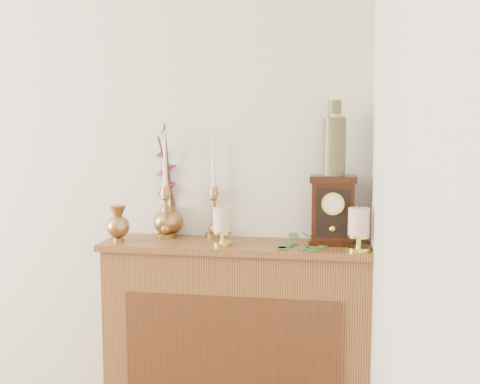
% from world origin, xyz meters
% --- Properties ---
extents(console_shelf, '(1.24, 0.34, 0.93)m').
position_xyz_m(console_shelf, '(1.40, 2.10, 0.44)').
color(console_shelf, brown).
rests_on(console_shelf, ground).
extents(candlestick_left, '(0.08, 0.08, 0.51)m').
position_xyz_m(candlestick_left, '(1.05, 2.15, 1.10)').
color(candlestick_left, '#A77A43').
rests_on(candlestick_left, console_shelf).
extents(candlestick_center, '(0.08, 0.08, 0.50)m').
position_xyz_m(candlestick_center, '(1.27, 2.21, 1.09)').
color(candlestick_center, '#A77A43').
rests_on(candlestick_center, console_shelf).
extents(bud_vase, '(0.10, 0.10, 0.17)m').
position_xyz_m(bud_vase, '(0.86, 2.02, 1.01)').
color(bud_vase, '#A77A43').
rests_on(bud_vase, console_shelf).
extents(ginger_jar, '(0.22, 0.24, 0.54)m').
position_xyz_m(ginger_jar, '(1.03, 2.25, 1.17)').
color(ginger_jar, '#A77A43').
rests_on(ginger_jar, console_shelf).
extents(pillar_candle_left, '(0.09, 0.09, 0.18)m').
position_xyz_m(pillar_candle_left, '(1.35, 2.02, 1.02)').
color(pillar_candle_left, '#DCC64D').
rests_on(pillar_candle_left, console_shelf).
extents(pillar_candle_right, '(0.10, 0.10, 0.20)m').
position_xyz_m(pillar_candle_right, '(1.94, 2.00, 1.03)').
color(pillar_candle_right, '#DCC64D').
rests_on(pillar_candle_right, console_shelf).
extents(ivy_garland, '(0.43, 0.20, 0.08)m').
position_xyz_m(ivy_garland, '(1.77, 2.05, 0.94)').
color(ivy_garland, '#3B6727').
rests_on(ivy_garland, console_shelf).
extents(mantel_clock, '(0.21, 0.15, 0.31)m').
position_xyz_m(mantel_clock, '(1.83, 2.14, 1.08)').
color(mantel_clock, black).
rests_on(mantel_clock, console_shelf).
extents(ceramic_vase, '(0.10, 0.10, 0.33)m').
position_xyz_m(ceramic_vase, '(1.83, 2.15, 1.39)').
color(ceramic_vase, '#1A3425').
rests_on(ceramic_vase, mantel_clock).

